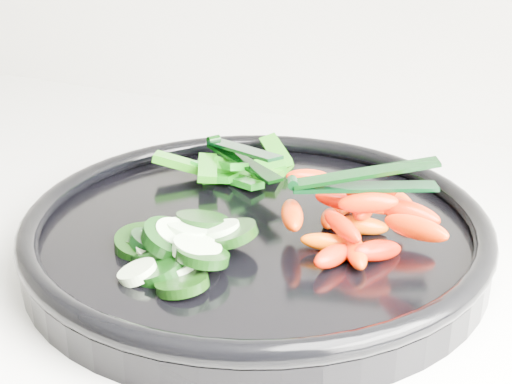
% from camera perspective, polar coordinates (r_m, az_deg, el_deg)
% --- Properties ---
extents(veggie_tray, '(0.42, 0.42, 0.04)m').
position_cam_1_polar(veggie_tray, '(0.58, -0.00, -3.14)').
color(veggie_tray, black).
rests_on(veggie_tray, counter).
extents(cucumber_pile, '(0.12, 0.13, 0.04)m').
position_cam_1_polar(cucumber_pile, '(0.54, -6.60, -4.10)').
color(cucumber_pile, black).
rests_on(cucumber_pile, veggie_tray).
extents(carrot_pile, '(0.15, 0.16, 0.05)m').
position_cam_1_polar(carrot_pile, '(0.55, 8.36, -2.04)').
color(carrot_pile, '#FF5500').
rests_on(carrot_pile, veggie_tray).
extents(pepper_pile, '(0.12, 0.12, 0.04)m').
position_cam_1_polar(pepper_pile, '(0.67, -1.77, 1.90)').
color(pepper_pile, '#0E710A').
rests_on(pepper_pile, veggie_tray).
extents(tong_carrot, '(0.11, 0.07, 0.02)m').
position_cam_1_polar(tong_carrot, '(0.54, 8.36, 0.94)').
color(tong_carrot, black).
rests_on(tong_carrot, carrot_pile).
extents(tong_pepper, '(0.10, 0.07, 0.02)m').
position_cam_1_polar(tong_pepper, '(0.65, -1.23, 3.03)').
color(tong_pepper, black).
rests_on(tong_pepper, pepper_pile).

